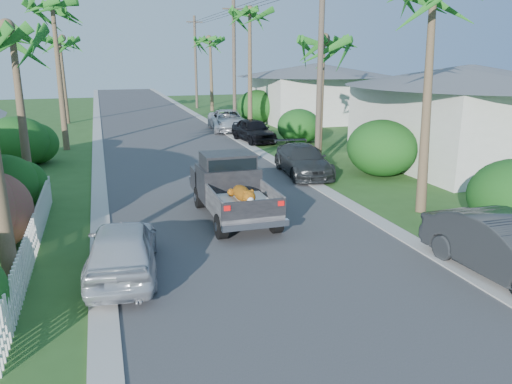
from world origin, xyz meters
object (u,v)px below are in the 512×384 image
object	(u,v)px
pickup_truck	(230,185)
palm_r_c	(250,11)
palm_l_b	(11,28)
palm_r_b	(323,40)
utility_pole_d	(196,62)
house_right_near	(466,119)
palm_l_c	(52,3)
utility_pole_b	(320,70)
parked_car_rm	(303,160)
parked_car_rf	(254,131)
parked_car_rn	(507,249)
palm_r_d	(210,39)
parked_car_rd	(228,121)
house_right_far	(315,95)
utility_pole_c	(234,64)
palm_l_d	(59,39)
parked_car_ln	(122,249)

from	to	relation	value
pickup_truck	palm_r_c	xyz separation A→B (m)	(6.25, 18.49, 7.10)
pickup_truck	palm_l_b	size ratio (longest dim) A/B	0.69
palm_r_b	utility_pole_d	xyz separation A→B (m)	(-1.00, 28.00, -1.35)
palm_l_b	utility_pole_d	world-z (taller)	utility_pole_d
palm_l_b	house_right_near	xyz separation A→B (m)	(19.80, 0.00, -3.93)
pickup_truck	palm_l_c	xyz separation A→B (m)	(-5.95, 14.49, 6.90)
utility_pole_b	parked_car_rm	bearing A→B (deg)	-142.26
parked_car_rf	parked_car_rn	bearing A→B (deg)	-95.60
palm_r_d	parked_car_rd	bearing A→B (deg)	-97.75
palm_l_b	house_right_far	distance (m)	27.06
parked_car_rd	palm_r_b	size ratio (longest dim) A/B	0.72
parked_car_rf	palm_r_c	distance (m)	8.86
parked_car_rm	parked_car_rd	distance (m)	14.28
pickup_truck	palm_l_c	world-z (taller)	palm_l_c
utility_pole_c	palm_l_c	bearing A→B (deg)	-152.65
parked_car_rm	house_right_far	world-z (taller)	house_right_far
parked_car_rn	palm_r_b	world-z (taller)	palm_r_b
parked_car_rn	utility_pole_b	world-z (taller)	utility_pole_b
palm_l_d	utility_pole_b	xyz separation A→B (m)	(12.10, -21.00, -1.84)
palm_l_d	palm_r_d	xyz separation A→B (m)	(13.00, 6.00, 0.29)
parked_car_rd	parked_car_ln	size ratio (longest dim) A/B	1.27
parked_car_rn	parked_car_ln	size ratio (longest dim) A/B	1.11
palm_r_b	utility_pole_d	distance (m)	28.05
palm_l_b	utility_pole_d	distance (m)	33.42
utility_pole_b	house_right_far	bearing A→B (deg)	66.48
house_right_near	utility_pole_c	bearing A→B (deg)	114.82
palm_l_b	utility_pole_d	xyz separation A→B (m)	(12.40, 31.00, -1.55)
palm_l_c	house_right_far	xyz separation A→B (m)	(19.00, 8.00, -5.79)
utility_pole_d	parked_car_rn	bearing A→B (deg)	-90.81
parked_car_rn	parked_car_rm	bearing A→B (deg)	89.68
parked_car_ln	parked_car_rm	bearing A→B (deg)	-127.87
palm_r_d	parked_car_rn	bearing A→B (deg)	-92.18
parked_car_rn	utility_pole_c	size ratio (longest dim) A/B	0.50
palm_l_b	palm_l_d	world-z (taller)	palm_l_d
pickup_truck	palm_r_c	bearing A→B (deg)	71.31
house_right_near	palm_r_d	bearing A→B (deg)	103.07
utility_pole_c	parked_car_ln	bearing A→B (deg)	-110.98
parked_car_ln	palm_l_b	bearing A→B (deg)	-64.27
house_right_far	utility_pole_d	xyz separation A→B (m)	(-7.40, 13.00, 2.48)
parked_car_rn	house_right_far	distance (m)	30.47
palm_l_b	house_right_far	bearing A→B (deg)	42.27
palm_l_d	palm_r_d	distance (m)	14.32
parked_car_rm	palm_l_b	bearing A→B (deg)	-173.73
parked_car_rm	house_right_far	distance (m)	19.79
utility_pole_d	parked_car_rd	bearing A→B (deg)	-93.27
parked_car_ln	house_right_near	world-z (taller)	house_right_near
parked_car_rm	palm_r_c	world-z (taller)	palm_r_c
parked_car_rf	house_right_far	distance (m)	11.93
palm_r_b	utility_pole_c	world-z (taller)	utility_pole_c
house_right_far	palm_r_b	bearing A→B (deg)	-113.11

